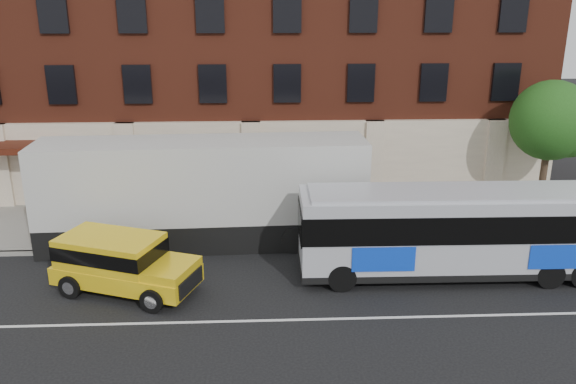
{
  "coord_description": "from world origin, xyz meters",
  "views": [
    {
      "loc": [
        0.53,
        -15.79,
        9.61
      ],
      "look_at": [
        1.5,
        5.5,
        2.65
      ],
      "focal_mm": 36.38,
      "sensor_mm": 36.0,
      "label": 1
    }
  ],
  "objects_px": {
    "yellow_suv": "(119,260)",
    "shipping_container": "(204,194)",
    "sign_pole": "(34,219)",
    "street_tree": "(551,124)",
    "city_bus": "(465,229)"
  },
  "relations": [
    {
      "from": "shipping_container",
      "to": "street_tree",
      "type": "bearing_deg",
      "value": 9.61
    },
    {
      "from": "yellow_suv",
      "to": "sign_pole",
      "type": "bearing_deg",
      "value": 140.42
    },
    {
      "from": "shipping_container",
      "to": "city_bus",
      "type": "bearing_deg",
      "value": -19.34
    },
    {
      "from": "city_bus",
      "to": "street_tree",
      "type": "bearing_deg",
      "value": 46.43
    },
    {
      "from": "sign_pole",
      "to": "street_tree",
      "type": "xyz_separation_m",
      "value": [
        22.04,
        3.34,
        2.96
      ]
    },
    {
      "from": "street_tree",
      "to": "sign_pole",
      "type": "bearing_deg",
      "value": -171.39
    },
    {
      "from": "street_tree",
      "to": "yellow_suv",
      "type": "relative_size",
      "value": 1.17
    },
    {
      "from": "city_bus",
      "to": "shipping_container",
      "type": "height_order",
      "value": "shipping_container"
    },
    {
      "from": "street_tree",
      "to": "city_bus",
      "type": "distance_m",
      "value": 8.7
    },
    {
      "from": "sign_pole",
      "to": "shipping_container",
      "type": "bearing_deg",
      "value": 6.26
    },
    {
      "from": "city_bus",
      "to": "shipping_container",
      "type": "distance_m",
      "value": 10.29
    },
    {
      "from": "sign_pole",
      "to": "yellow_suv",
      "type": "bearing_deg",
      "value": -39.58
    },
    {
      "from": "yellow_suv",
      "to": "shipping_container",
      "type": "relative_size",
      "value": 0.4
    },
    {
      "from": "yellow_suv",
      "to": "city_bus",
      "type": "bearing_deg",
      "value": 3.15
    },
    {
      "from": "yellow_suv",
      "to": "shipping_container",
      "type": "distance_m",
      "value": 4.92
    }
  ]
}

